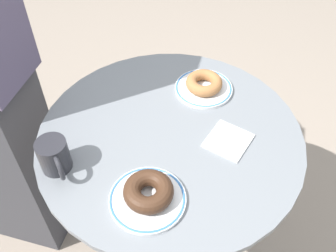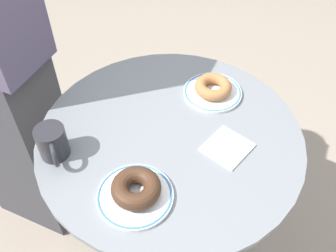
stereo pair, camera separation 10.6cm
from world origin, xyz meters
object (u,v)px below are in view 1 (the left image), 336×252
object	(u,v)px
donut_chocolate	(148,191)
donut_cinnamon	(204,83)
plate_right	(204,88)
paper_napkin	(228,141)
coffee_mug	(54,156)
plate_left	(147,199)
cafe_table	(170,186)

from	to	relation	value
donut_chocolate	donut_cinnamon	world-z (taller)	donut_chocolate
plate_right	paper_napkin	world-z (taller)	plate_right
donut_chocolate	paper_napkin	size ratio (longest dim) A/B	1.07
plate_right	coffee_mug	world-z (taller)	coffee_mug
plate_right	coffee_mug	xyz separation A→B (m)	(-0.45, 0.21, 0.04)
plate_right	paper_napkin	size ratio (longest dim) A/B	1.57
plate_right	donut_chocolate	world-z (taller)	donut_chocolate
donut_chocolate	coffee_mug	size ratio (longest dim) A/B	1.11
donut_chocolate	coffee_mug	bearing A→B (deg)	96.33
donut_cinnamon	plate_left	bearing A→B (deg)	-173.91
plate_right	paper_napkin	xyz separation A→B (m)	(-0.16, -0.15, -0.00)
plate_right	paper_napkin	bearing A→B (deg)	-137.47
paper_napkin	coffee_mug	size ratio (longest dim) A/B	1.04
coffee_mug	paper_napkin	bearing A→B (deg)	-50.93
cafe_table	donut_chocolate	distance (m)	0.36
donut_cinnamon	paper_napkin	size ratio (longest dim) A/B	0.99
plate_right	donut_cinnamon	distance (m)	0.02
plate_right	donut_chocolate	xyz separation A→B (m)	(-0.42, -0.05, 0.03)
donut_cinnamon	paper_napkin	distance (m)	0.22
donut_chocolate	paper_napkin	distance (m)	0.28
plate_left	donut_chocolate	xyz separation A→B (m)	(0.01, -0.00, 0.03)
cafe_table	plate_right	size ratio (longest dim) A/B	4.34
donut_cinnamon	coffee_mug	xyz separation A→B (m)	(-0.45, 0.21, 0.02)
donut_chocolate	donut_cinnamon	distance (m)	0.43
plate_right	coffee_mug	distance (m)	0.50
donut_cinnamon	paper_napkin	bearing A→B (deg)	-137.47
cafe_table	paper_napkin	world-z (taller)	paper_napkin
plate_left	plate_right	xyz separation A→B (m)	(0.43, 0.05, -0.00)
plate_left	paper_napkin	xyz separation A→B (m)	(0.27, -0.10, -0.00)
cafe_table	donut_cinnamon	xyz separation A→B (m)	(0.22, -0.01, 0.29)
plate_left	donut_chocolate	world-z (taller)	donut_chocolate
cafe_table	coffee_mug	xyz separation A→B (m)	(-0.24, 0.21, 0.30)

